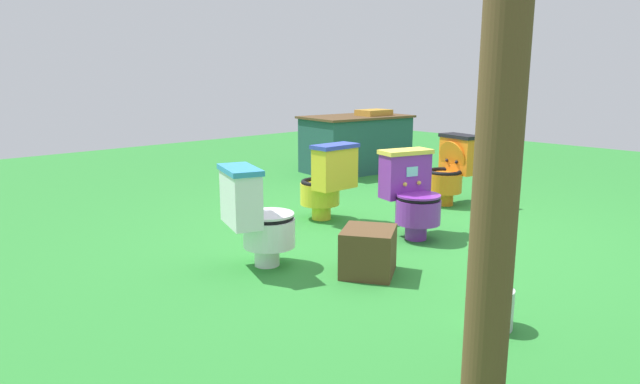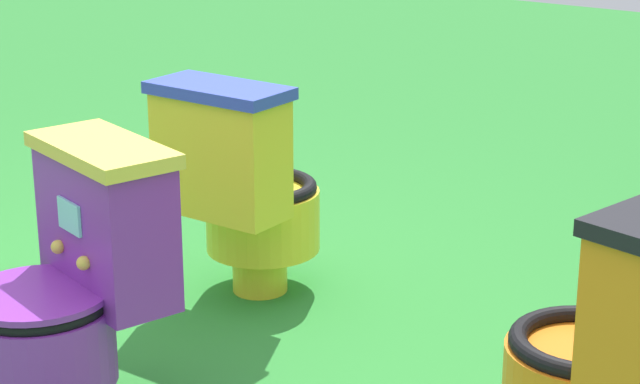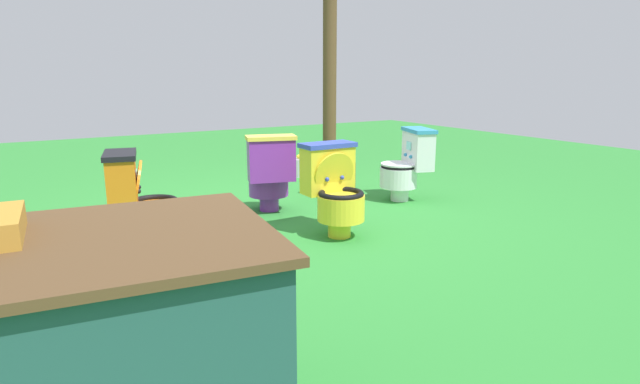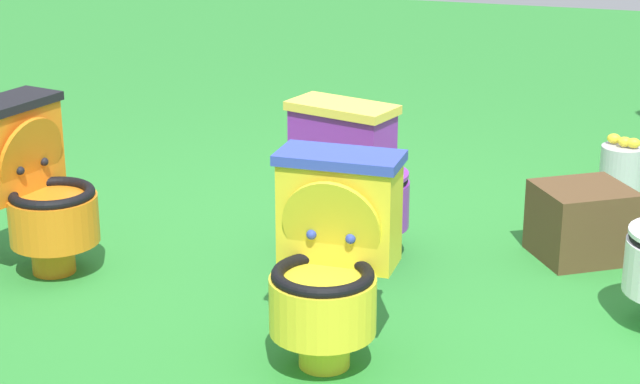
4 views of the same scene
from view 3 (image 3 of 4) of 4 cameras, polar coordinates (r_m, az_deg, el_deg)
ground at (r=4.73m, az=-5.06°, el=-2.52°), size 14.00×14.00×0.00m
toilet_white at (r=5.25m, az=9.62°, el=3.05°), size 0.60×0.54×0.73m
toilet_yellow at (r=4.07m, az=1.63°, el=0.37°), size 0.43×0.49×0.73m
toilet_orange at (r=3.92m, az=-19.30°, el=-0.86°), size 0.57×0.50×0.73m
toilet_purple at (r=4.74m, az=-5.57°, el=2.10°), size 0.53×0.59×0.73m
vendor_table at (r=1.90m, az=-28.61°, el=-16.11°), size 1.56×1.04×0.85m
wooden_post at (r=6.98m, az=1.07°, el=11.95°), size 0.18×0.18×2.26m
small_crate at (r=5.52m, az=1.54°, el=1.49°), size 0.51×0.50×0.32m
lemon_bucket at (r=6.45m, az=-2.41°, el=2.79°), size 0.22×0.22×0.28m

